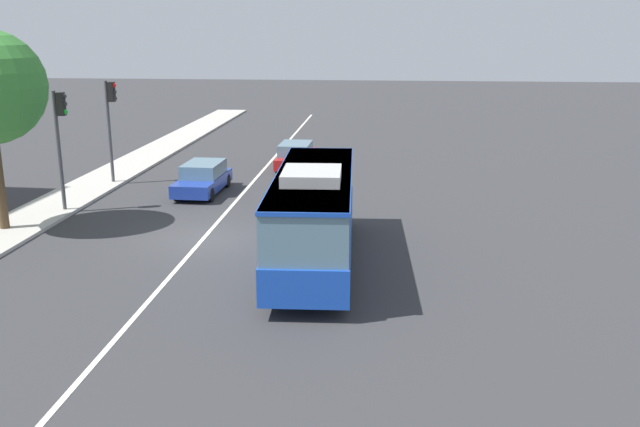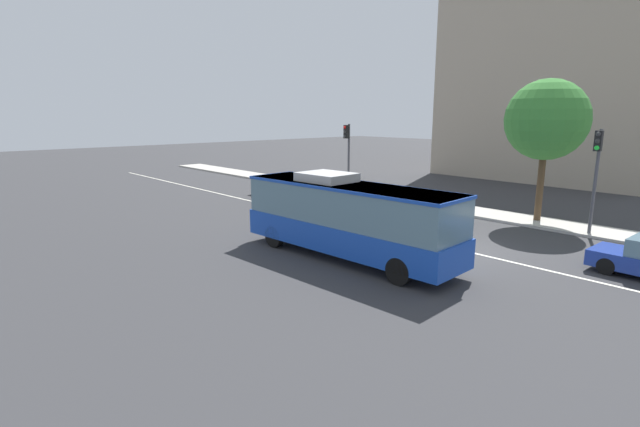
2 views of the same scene
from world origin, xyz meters
name	(u,v)px [view 2 (image 2 of 2)]	position (x,y,z in m)	size (l,w,h in m)	color
ground_plane	(456,249)	(0.00, 0.00, 0.00)	(160.00, 160.00, 0.00)	#333335
sidewalk_kerb	(532,221)	(0.00, 7.77, 0.07)	(80.00, 2.69, 0.14)	#B2ADA3
lane_centre_line	(456,249)	(0.00, 0.00, 0.01)	(76.00, 0.16, 0.01)	silver
transit_bus	(347,215)	(-2.41, -4.47, 1.81)	(10.10, 2.94, 3.46)	#1947B7
sedan_beige	(280,187)	(-15.99, 2.52, 0.72)	(4.52, 1.87, 1.46)	#C6B793
traffic_light_near_corner	(347,147)	(-13.32, 6.75, 3.56)	(0.32, 0.62, 5.20)	#47474C
traffic_light_far_corner	(596,164)	(3.17, 6.79, 3.56)	(0.33, 0.62, 5.20)	#47474C
street_tree_kerbside_left	(547,120)	(0.17, 7.98, 5.57)	(4.28, 4.28, 7.73)	#4C3823
office_block_background	(571,67)	(-7.11, 30.36, 10.20)	(19.40, 16.99, 20.40)	tan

